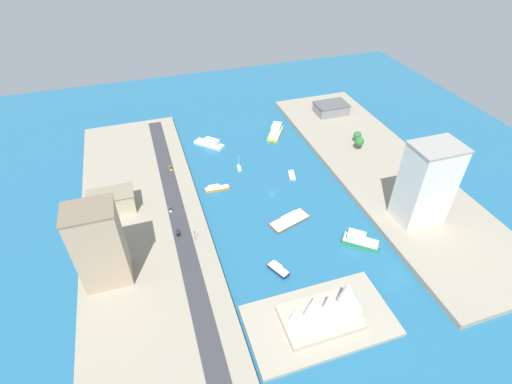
# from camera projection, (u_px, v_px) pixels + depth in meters

# --- Properties ---
(ground_plane) EXTENTS (440.00, 440.00, 0.00)m
(ground_plane) POSITION_uv_depth(u_px,v_px,m) (271.00, 193.00, 252.09)
(ground_plane) COLOR #23668E
(quay_west) EXTENTS (70.00, 240.00, 3.52)m
(quay_west) POSITION_uv_depth(u_px,v_px,m) (381.00, 169.00, 270.85)
(quay_west) COLOR #9E937F
(quay_west) RESTS_ON ground_plane
(quay_east) EXTENTS (70.00, 240.00, 3.52)m
(quay_east) POSITION_uv_depth(u_px,v_px,m) (143.00, 217.00, 231.13)
(quay_east) COLOR #9E937F
(quay_east) RESTS_ON ground_plane
(peninsula_point) EXTENTS (67.49, 36.91, 2.00)m
(peninsula_point) POSITION_uv_depth(u_px,v_px,m) (320.00, 321.00, 177.08)
(peninsula_point) COLOR #A89E89
(peninsula_point) RESTS_ON ground_plane
(road_strip) EXTENTS (9.93, 228.00, 0.15)m
(road_strip) POSITION_uv_depth(u_px,v_px,m) (176.00, 208.00, 234.80)
(road_strip) COLOR #38383D
(road_strip) RESTS_ON quay_east
(barge_flat_brown) EXTENTS (26.64, 16.58, 2.94)m
(barge_flat_brown) POSITION_uv_depth(u_px,v_px,m) (290.00, 220.00, 230.29)
(barge_flat_brown) COLOR brown
(barge_flat_brown) RESTS_ON ground_plane
(ferry_yellow_fast) EXTENTS (19.59, 24.21, 7.18)m
(ferry_yellow_fast) POSITION_uv_depth(u_px,v_px,m) (276.00, 131.00, 310.67)
(ferry_yellow_fast) COLOR yellow
(ferry_yellow_fast) RESTS_ON ground_plane
(sailboat_small_white) EXTENTS (3.20, 8.02, 11.24)m
(sailboat_small_white) POSITION_uv_depth(u_px,v_px,m) (239.00, 168.00, 273.33)
(sailboat_small_white) COLOR white
(sailboat_small_white) RESTS_ON ground_plane
(yacht_sleek_gray) EXTENTS (6.67, 12.06, 3.39)m
(yacht_sleek_gray) POSITION_uv_depth(u_px,v_px,m) (292.00, 175.00, 265.68)
(yacht_sleek_gray) COLOR #999EA3
(yacht_sleek_gray) RESTS_ON ground_plane
(ferry_white_commuter) EXTENTS (21.78, 22.35, 6.28)m
(ferry_white_commuter) POSITION_uv_depth(u_px,v_px,m) (210.00, 143.00, 296.70)
(ferry_white_commuter) COLOR silver
(ferry_white_commuter) RESTS_ON ground_plane
(water_taxi_orange) EXTENTS (17.21, 5.04, 3.49)m
(water_taxi_orange) POSITION_uv_depth(u_px,v_px,m) (216.00, 188.00, 254.11)
(water_taxi_orange) COLOR orange
(water_taxi_orange) RESTS_ON ground_plane
(patrol_launch_navy) EXTENTS (9.68, 13.76, 3.60)m
(patrol_launch_navy) POSITION_uv_depth(u_px,v_px,m) (278.00, 269.00, 200.32)
(patrol_launch_navy) COLOR #1E284C
(patrol_launch_navy) RESTS_ON ground_plane
(ferry_green_doubledeck) EXTENTS (20.07, 18.74, 7.52)m
(ferry_green_doubledeck) POSITION_uv_depth(u_px,v_px,m) (359.00, 240.00, 214.64)
(ferry_green_doubledeck) COLOR #2D8C4C
(ferry_green_doubledeck) RESTS_ON ground_plane
(hotel_broad_white) EXTENTS (27.03, 20.00, 49.31)m
(hotel_broad_white) POSITION_uv_depth(u_px,v_px,m) (426.00, 184.00, 213.40)
(hotel_broad_white) COLOR silver
(hotel_broad_white) RESTS_ON quay_west
(apartment_midrise_tan) EXTENTS (22.70, 17.81, 45.11)m
(apartment_midrise_tan) POSITION_uv_depth(u_px,v_px,m) (99.00, 246.00, 179.59)
(apartment_midrise_tan) COLOR tan
(apartment_midrise_tan) RESTS_ON quay_east
(office_block_beige) EXTENTS (26.88, 15.45, 12.82)m
(office_block_beige) POSITION_uv_depth(u_px,v_px,m) (112.00, 202.00, 229.80)
(office_block_beige) COLOR #C6B793
(office_block_beige) RESTS_ON quay_east
(warehouse_low_gray) EXTENTS (27.44, 18.99, 8.94)m
(warehouse_low_gray) POSITION_uv_depth(u_px,v_px,m) (331.00, 108.00, 330.39)
(warehouse_low_gray) COLOR gray
(warehouse_low_gray) RESTS_ON quay_west
(taxi_yellow_cab) EXTENTS (2.08, 5.13, 1.66)m
(taxi_yellow_cab) POSITION_uv_depth(u_px,v_px,m) (171.00, 168.00, 266.52)
(taxi_yellow_cab) COLOR black
(taxi_yellow_cab) RESTS_ON road_strip
(sedan_silver) EXTENTS (1.98, 4.75, 1.42)m
(sedan_silver) POSITION_uv_depth(u_px,v_px,m) (170.00, 210.00, 232.61)
(sedan_silver) COLOR black
(sedan_silver) RESTS_ON road_strip
(suv_black) EXTENTS (2.01, 4.68, 1.52)m
(suv_black) POSITION_uv_depth(u_px,v_px,m) (178.00, 233.00, 217.09)
(suv_black) COLOR black
(suv_black) RESTS_ON road_strip
(traffic_light_waterfront) EXTENTS (0.36, 0.36, 6.50)m
(traffic_light_waterfront) POSITION_uv_depth(u_px,v_px,m) (195.00, 234.00, 211.34)
(traffic_light_waterfront) COLOR black
(traffic_light_waterfront) RESTS_ON quay_east
(opera_landmark) EXTENTS (38.10, 22.70, 23.50)m
(opera_landmark) POSITION_uv_depth(u_px,v_px,m) (327.00, 306.00, 171.32)
(opera_landmark) COLOR #BCAD93
(opera_landmark) RESTS_ON peninsula_point
(park_tree_cluster) EXTENTS (10.84, 16.32, 10.22)m
(park_tree_cluster) POSITION_uv_depth(u_px,v_px,m) (359.00, 139.00, 286.94)
(park_tree_cluster) COLOR brown
(park_tree_cluster) RESTS_ON quay_west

